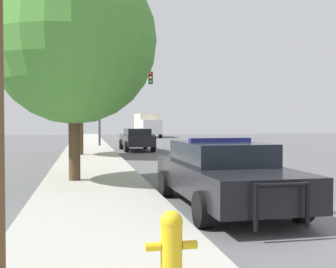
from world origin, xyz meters
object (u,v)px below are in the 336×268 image
at_px(traffic_light, 120,92).
at_px(tree_sidewalk_mid, 80,56).
at_px(tree_sidewalk_near, 74,41).
at_px(fire_hydrant, 171,242).
at_px(box_truck, 147,125).
at_px(police_car, 223,173).
at_px(car_background_midblock, 137,139).

distance_m(traffic_light, tree_sidewalk_mid, 8.91).
bearing_deg(tree_sidewalk_near, tree_sidewalk_mid, 89.45).
bearing_deg(fire_hydrant, tree_sidewalk_mid, 93.58).
distance_m(fire_hydrant, box_truck, 46.32).
bearing_deg(fire_hydrant, box_truck, 81.89).
bearing_deg(fire_hydrant, police_car, 64.29).
relative_size(traffic_light, car_background_midblock, 1.18).
relative_size(police_car, box_truck, 0.77).
relative_size(police_car, fire_hydrant, 6.97).
distance_m(police_car, traffic_light, 22.60).
height_order(police_car, traffic_light, traffic_light).
bearing_deg(tree_sidewalk_mid, police_car, -77.31).
xyz_separation_m(police_car, fire_hydrant, (-2.01, -4.18, -0.23)).
distance_m(fire_hydrant, car_background_midblock, 22.73).
bearing_deg(box_truck, tree_sidewalk_near, 76.26).
distance_m(car_background_midblock, tree_sidewalk_mid, 7.28).
height_order(fire_hydrant, tree_sidewalk_mid, tree_sidewalk_mid).
xyz_separation_m(fire_hydrant, traffic_light, (1.66, 26.52, 3.56)).
xyz_separation_m(tree_sidewalk_mid, tree_sidewalk_near, (-0.10, -9.94, -1.09)).
height_order(traffic_light, tree_sidewalk_mid, tree_sidewalk_mid).
distance_m(traffic_light, car_background_midblock, 5.19).
bearing_deg(traffic_light, car_background_midblock, -79.56).
xyz_separation_m(traffic_light, tree_sidewalk_near, (-2.90, -18.31, 0.15)).
xyz_separation_m(police_car, tree_sidewalk_near, (-3.24, 4.04, 3.48)).
relative_size(fire_hydrant, traffic_light, 0.13).
height_order(fire_hydrant, car_background_midblock, car_background_midblock).
bearing_deg(traffic_light, fire_hydrant, -93.59).
distance_m(police_car, box_truck, 41.92).
bearing_deg(car_background_midblock, traffic_light, 98.92).
bearing_deg(traffic_light, box_truck, 75.86).
relative_size(car_background_midblock, tree_sidewalk_near, 0.72).
height_order(fire_hydrant, box_truck, box_truck).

